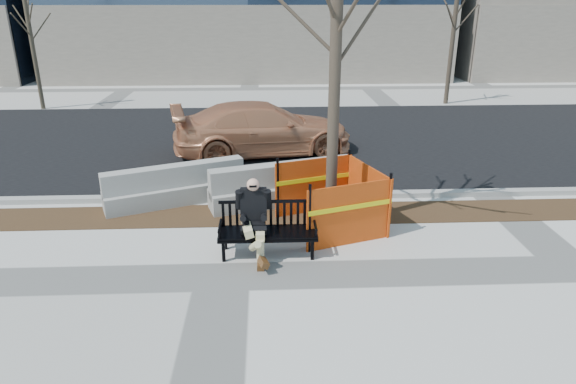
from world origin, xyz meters
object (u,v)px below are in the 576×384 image
(tree_fence, at_px, (330,227))
(sedan, at_px, (263,153))
(jersey_barrier_left, at_px, (177,203))
(jersey_barrier_right, at_px, (283,203))
(bench, at_px, (268,254))
(seated_man, at_px, (255,253))

(tree_fence, height_order, sedan, tree_fence)
(jersey_barrier_left, bearing_deg, jersey_barrier_right, -24.88)
(bench, relative_size, jersey_barrier_right, 0.55)
(sedan, height_order, jersey_barrier_right, sedan)
(bench, bearing_deg, seated_man, 168.69)
(tree_fence, height_order, jersey_barrier_left, tree_fence)
(bench, xyz_separation_m, seated_man, (-0.25, 0.05, 0.00))
(tree_fence, height_order, jersey_barrier_right, tree_fence)
(bench, distance_m, tree_fence, 1.73)
(bench, xyz_separation_m, sedan, (-0.08, 6.47, 0.00))
(jersey_barrier_right, bearing_deg, seated_man, -121.14)
(tree_fence, bearing_deg, sedan, 104.51)
(jersey_barrier_right, bearing_deg, tree_fence, -72.59)
(bench, relative_size, seated_man, 1.26)
(sedan, distance_m, jersey_barrier_right, 4.00)
(bench, bearing_deg, tree_fence, 41.27)
(bench, distance_m, seated_man, 0.26)
(jersey_barrier_left, bearing_deg, sedan, 40.12)
(bench, relative_size, jersey_barrier_left, 0.57)
(bench, height_order, jersey_barrier_left, bench)
(bench, relative_size, tree_fence, 0.27)
(bench, height_order, seated_man, seated_man)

